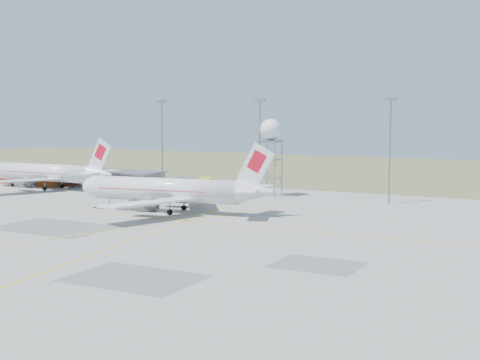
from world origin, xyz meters
The scene contains 12 objects.
ground centered at (0.00, 0.00, 0.00)m, with size 400.00×400.00×0.00m, color #9E9D99.
grass_strip centered at (0.00, 140.00, 0.01)m, with size 400.00×120.00×0.03m, color #536236.
building_orange centered at (-75.00, 62.00, 2.17)m, with size 33.00×12.00×4.30m.
building_grey centered at (-45.00, 64.00, 1.97)m, with size 19.00×10.00×3.90m.
mast_a centered at (-35.00, 66.00, 12.07)m, with size 2.20×0.50×20.50m.
mast_b centered at (-10.00, 66.00, 12.07)m, with size 2.20×0.50×20.50m.
mast_c centered at (18.00, 66.00, 12.07)m, with size 2.20×0.50×20.50m.
airliner_main centered at (-13.32, 36.52, 3.87)m, with size 37.08×35.75×12.63m.
airliner_far centered at (-58.41, 53.85, 3.69)m, with size 35.32×34.39×12.03m.
radar_tower centered at (-7.41, 66.00, 9.16)m, with size 4.51×4.51×16.33m.
fire_truck centered at (-22.33, 58.67, 1.88)m, with size 9.95×4.40×3.91m.
baggage_tug centered at (-29.71, 58.58, 0.66)m, with size 2.46×2.11×1.75m.
Camera 1 is at (52.51, -61.35, 17.48)m, focal length 50.00 mm.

